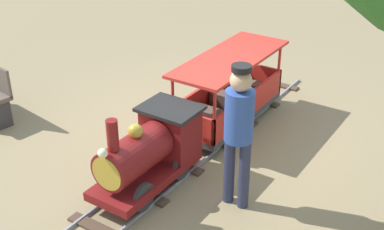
% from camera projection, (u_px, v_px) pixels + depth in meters
% --- Properties ---
extents(ground_plane, '(60.00, 60.00, 0.00)m').
position_uv_depth(ground_plane, '(208.00, 141.00, 6.88)').
color(ground_plane, '#8C7A56').
extents(track, '(0.71, 5.70, 0.04)m').
position_uv_depth(track, '(193.00, 151.00, 6.61)').
color(track, gray).
rests_on(track, ground_plane).
extents(locomotive, '(0.67, 1.45, 1.07)m').
position_uv_depth(locomotive, '(150.00, 149.00, 5.75)').
color(locomotive, maroon).
rests_on(locomotive, ground_plane).
extents(passenger_car, '(0.77, 2.00, 0.97)m').
position_uv_depth(passenger_car, '(229.00, 97.00, 7.09)').
color(passenger_car, '#3F3F3F').
rests_on(passenger_car, ground_plane).
extents(conductor_person, '(0.30, 0.30, 1.62)m').
position_uv_depth(conductor_person, '(239.00, 126.00, 5.25)').
color(conductor_person, '#282D47').
rests_on(conductor_person, ground_plane).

